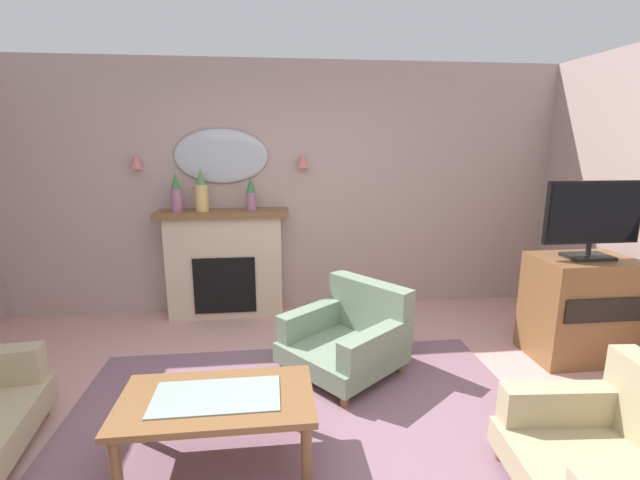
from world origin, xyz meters
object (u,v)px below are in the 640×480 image
(wall_sconce_right, at_px, (303,161))
(coffee_table, at_px, (217,405))
(armchair_by_coffee_table, at_px, (619,454))
(mantel_vase_right, at_px, (201,193))
(tv_flatscreen, at_px, (593,218))
(mantel_vase_centre, at_px, (251,194))
(wall_sconce_left, at_px, (136,162))
(tv_cabinet, at_px, (579,308))
(fireplace, at_px, (225,265))
(wall_mirror, at_px, (221,156))
(mantel_vase_left, at_px, (176,194))
(armchair_in_corner, at_px, (350,334))

(wall_sconce_right, height_order, coffee_table, wall_sconce_right)
(armchair_by_coffee_table, bearing_deg, mantel_vase_right, 130.74)
(coffee_table, bearing_deg, mantel_vase_right, 99.20)
(mantel_vase_right, distance_m, coffee_table, 2.51)
(wall_sconce_right, height_order, tv_flatscreen, wall_sconce_right)
(mantel_vase_centre, xyz_separation_m, wall_sconce_left, (-1.15, 0.12, 0.33))
(mantel_vase_centre, relative_size, tv_cabinet, 0.38)
(tv_flatscreen, bearing_deg, wall_sconce_right, 148.19)
(tv_cabinet, bearing_deg, coffee_table, -161.27)
(mantel_vase_right, distance_m, tv_flatscreen, 3.58)
(mantel_vase_centre, relative_size, wall_sconce_left, 2.44)
(fireplace, bearing_deg, wall_sconce_left, 173.84)
(tv_cabinet, bearing_deg, fireplace, 157.40)
(wall_mirror, relative_size, tv_flatscreen, 1.14)
(wall_mirror, xyz_separation_m, tv_cabinet, (3.14, -1.45, -1.26))
(mantel_vase_left, height_order, tv_flatscreen, same)
(armchair_in_corner, distance_m, armchair_by_coffee_table, 1.90)
(mantel_vase_left, height_order, mantel_vase_centre, mantel_vase_left)
(fireplace, xyz_separation_m, mantel_vase_centre, (0.30, -0.03, 0.76))
(mantel_vase_right, height_order, tv_flatscreen, mantel_vase_right)
(fireplace, height_order, mantel_vase_left, mantel_vase_left)
(mantel_vase_centre, distance_m, armchair_by_coffee_table, 3.56)
(mantel_vase_right, xyz_separation_m, mantel_vase_centre, (0.50, 0.00, -0.02))
(mantel_vase_left, xyz_separation_m, tv_flatscreen, (3.59, -1.30, -0.10))
(mantel_vase_left, height_order, wall_sconce_right, wall_sconce_right)
(fireplace, bearing_deg, armchair_by_coffee_table, -51.95)
(armchair_by_coffee_table, bearing_deg, fireplace, 128.05)
(mantel_vase_centre, xyz_separation_m, tv_cabinet, (2.84, -1.28, -0.88))
(coffee_table, distance_m, tv_cabinet, 3.13)
(coffee_table, distance_m, tv_flatscreen, 3.24)
(wall_sconce_left, bearing_deg, wall_sconce_right, 0.00)
(wall_sconce_left, bearing_deg, armchair_in_corner, -35.20)
(mantel_vase_right, relative_size, armchair_by_coffee_table, 0.49)
(armchair_by_coffee_table, bearing_deg, wall_sconce_right, 115.13)
(mantel_vase_left, bearing_deg, armchair_in_corner, -38.96)
(fireplace, xyz_separation_m, tv_cabinet, (3.14, -1.31, -0.12))
(fireplace, bearing_deg, wall_sconce_right, 6.16)
(tv_cabinet, bearing_deg, wall_mirror, 155.23)
(armchair_in_corner, bearing_deg, tv_flatscreen, -0.71)
(mantel_vase_left, xyz_separation_m, armchair_by_coffee_table, (2.68, -2.82, -1.04))
(fireplace, bearing_deg, coffee_table, -85.80)
(mantel_vase_right, bearing_deg, mantel_vase_centre, 0.00)
(mantel_vase_right, xyz_separation_m, wall_mirror, (0.20, 0.17, 0.36))
(mantel_vase_left, xyz_separation_m, coffee_table, (0.62, -2.28, -0.96))
(armchair_by_coffee_table, bearing_deg, wall_mirror, 126.71)
(tv_flatscreen, bearing_deg, wall_mirror, 154.92)
(wall_mirror, distance_m, armchair_in_corner, 2.31)
(mantel_vase_right, xyz_separation_m, wall_sconce_left, (-0.65, 0.12, 0.31))
(wall_sconce_left, distance_m, armchair_in_corner, 2.77)
(armchair_by_coffee_table, height_order, tv_cabinet, tv_cabinet)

